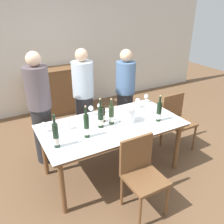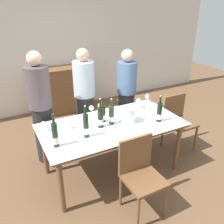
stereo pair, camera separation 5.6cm
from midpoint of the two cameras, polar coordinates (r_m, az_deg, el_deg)
The scene contains 22 objects.
ground_plane at distance 3.56m, azimuth -0.46°, elevation -13.86°, with size 12.00×12.00×0.00m, color brown.
back_wall at distance 5.28m, azimuth -14.74°, elevation 15.30°, with size 8.00×0.10×2.80m.
sideboard_cabinet at distance 5.23m, azimuth -12.70°, elevation 5.08°, with size 1.18×0.46×0.98m.
dining_table at distance 3.16m, azimuth -0.51°, elevation -4.07°, with size 1.88×0.97×0.76m.
ice_bucket at distance 3.15m, azimuth 3.37°, elevation -0.55°, with size 0.20×0.20×0.21m.
wine_bottle_0 at distance 2.80m, azimuth -6.72°, elevation -3.48°, with size 0.07×0.07×0.41m.
wine_bottle_1 at distance 2.68m, azimuth -13.93°, elevation -5.61°, with size 0.07×0.07×0.40m.
wine_bottle_2 at distance 3.22m, azimuth 10.73°, elevation -0.08°, with size 0.07×0.07×0.37m.
wine_bottle_3 at distance 3.10m, azimuth -0.68°, elevation -0.77°, with size 0.07×0.07×0.36m.
wine_bottle_4 at distance 3.01m, azimuth -3.30°, elevation -1.44°, with size 0.07×0.07×0.40m.
wine_bottle_5 at distance 3.15m, azimuth -2.73°, elevation -0.41°, with size 0.07×0.07×0.35m.
wine_glass_0 at distance 3.58m, azimuth 5.78°, elevation 2.59°, with size 0.08×0.08×0.15m.
wine_glass_1 at distance 3.81m, azimuth 7.81°, elevation 3.67°, with size 0.07×0.07×0.14m.
wine_glass_2 at distance 3.03m, azimuth -11.05°, elevation -2.64°, with size 0.07×0.07×0.13m.
wine_glass_3 at distance 3.34m, azimuth -5.56°, elevation 0.80°, with size 0.07×0.07×0.15m.
wine_glass_4 at distance 3.40m, azimuth -3.43°, elevation 1.41°, with size 0.07×0.07×0.15m.
wine_glass_5 at distance 3.04m, azimuth -16.63°, elevation -3.09°, with size 0.07×0.07×0.13m.
chair_right_end at distance 3.96m, azimuth 14.80°, elevation -1.34°, with size 0.42×0.42×0.89m.
chair_near_front at distance 2.75m, azimuth 6.40°, elevation -13.78°, with size 0.42×0.42×0.89m.
person_host at distance 3.51m, azimuth -17.26°, elevation 0.37°, with size 0.33×0.33×1.66m.
person_guest_left at distance 3.80m, azimuth -7.20°, elevation 2.87°, with size 0.33×0.33×1.62m.
person_guest_right at distance 4.11m, azimuth 2.78°, elevation 4.23°, with size 0.33×0.33×1.54m.
Camera 1 is at (-1.33, -2.41, 2.25)m, focal length 38.00 mm.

